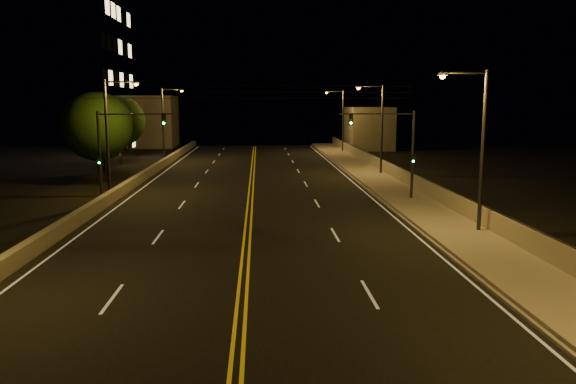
{
  "coord_description": "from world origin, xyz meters",
  "views": [
    {
      "loc": [
        0.62,
        -8.39,
        6.74
      ],
      "look_at": [
        2.0,
        18.0,
        2.5
      ],
      "focal_mm": 35.0,
      "sensor_mm": 36.0,
      "label": 1
    }
  ],
  "objects_px": {
    "traffic_signal_right": "(398,145)",
    "traffic_signal_left": "(115,146)",
    "streetlight_6": "(166,119)",
    "streetlight_1": "(477,141)",
    "tree_0": "(97,127)",
    "streetlight_2": "(379,123)",
    "tree_2": "(119,121)",
    "building_tower": "(5,28)",
    "streetlight_3": "(341,117)",
    "streetlight_5": "(111,129)",
    "tree_1": "(102,123)"
  },
  "relations": [
    {
      "from": "streetlight_3",
      "to": "tree_0",
      "type": "distance_m",
      "value": 36.7
    },
    {
      "from": "streetlight_5",
      "to": "building_tower",
      "type": "bearing_deg",
      "value": 125.34
    },
    {
      "from": "traffic_signal_left",
      "to": "tree_1",
      "type": "bearing_deg",
      "value": 107.41
    },
    {
      "from": "streetlight_6",
      "to": "building_tower",
      "type": "bearing_deg",
      "value": 179.31
    },
    {
      "from": "streetlight_6",
      "to": "streetlight_3",
      "type": "bearing_deg",
      "value": 24.38
    },
    {
      "from": "streetlight_1",
      "to": "tree_1",
      "type": "bearing_deg",
      "value": 133.25
    },
    {
      "from": "building_tower",
      "to": "tree_0",
      "type": "distance_m",
      "value": 25.35
    },
    {
      "from": "streetlight_5",
      "to": "traffic_signal_left",
      "type": "xyz_separation_m",
      "value": [
        1.09,
        -3.55,
        -0.95
      ]
    },
    {
      "from": "streetlight_6",
      "to": "tree_0",
      "type": "relative_size",
      "value": 1.1
    },
    {
      "from": "streetlight_1",
      "to": "streetlight_5",
      "type": "distance_m",
      "value": 25.24
    },
    {
      "from": "streetlight_1",
      "to": "traffic_signal_left",
      "type": "height_order",
      "value": "streetlight_1"
    },
    {
      "from": "streetlight_1",
      "to": "streetlight_3",
      "type": "relative_size",
      "value": 1.0
    },
    {
      "from": "streetlight_6",
      "to": "traffic_signal_right",
      "type": "distance_m",
      "value": 33.87
    },
    {
      "from": "streetlight_1",
      "to": "traffic_signal_right",
      "type": "relative_size",
      "value": 1.35
    },
    {
      "from": "streetlight_1",
      "to": "building_tower",
      "type": "bearing_deg",
      "value": 135.77
    },
    {
      "from": "streetlight_5",
      "to": "streetlight_6",
      "type": "xyz_separation_m",
      "value": [
        0.0,
        23.84,
        0.0
      ]
    },
    {
      "from": "streetlight_3",
      "to": "streetlight_2",
      "type": "bearing_deg",
      "value": -90.0
    },
    {
      "from": "traffic_signal_left",
      "to": "tree_2",
      "type": "relative_size",
      "value": 0.83
    },
    {
      "from": "tree_0",
      "to": "tree_2",
      "type": "relative_size",
      "value": 1.02
    },
    {
      "from": "traffic_signal_right",
      "to": "tree_1",
      "type": "bearing_deg",
      "value": 144.09
    },
    {
      "from": "streetlight_1",
      "to": "streetlight_3",
      "type": "xyz_separation_m",
      "value": [
        0.0,
        46.92,
        0.0
      ]
    },
    {
      "from": "streetlight_3",
      "to": "building_tower",
      "type": "xyz_separation_m",
      "value": [
        -38.44,
        -9.49,
        9.87
      ]
    },
    {
      "from": "tree_2",
      "to": "building_tower",
      "type": "bearing_deg",
      "value": 167.65
    },
    {
      "from": "tree_0",
      "to": "streetlight_6",
      "type": "bearing_deg",
      "value": 81.88
    },
    {
      "from": "streetlight_1",
      "to": "tree_1",
      "type": "xyz_separation_m",
      "value": [
        -25.83,
        27.46,
        -0.07
      ]
    },
    {
      "from": "traffic_signal_right",
      "to": "building_tower",
      "type": "xyz_separation_m",
      "value": [
        -36.95,
        27.59,
        10.82
      ]
    },
    {
      "from": "streetlight_6",
      "to": "traffic_signal_left",
      "type": "relative_size",
      "value": 1.35
    },
    {
      "from": "streetlight_6",
      "to": "tree_2",
      "type": "height_order",
      "value": "streetlight_6"
    },
    {
      "from": "streetlight_3",
      "to": "traffic_signal_right",
      "type": "distance_m",
      "value": 37.13
    },
    {
      "from": "streetlight_2",
      "to": "building_tower",
      "type": "xyz_separation_m",
      "value": [
        -38.44,
        14.23,
        9.87
      ]
    },
    {
      "from": "streetlight_6",
      "to": "traffic_signal_right",
      "type": "bearing_deg",
      "value": -53.99
    },
    {
      "from": "streetlight_1",
      "to": "streetlight_2",
      "type": "height_order",
      "value": "same"
    },
    {
      "from": "traffic_signal_right",
      "to": "traffic_signal_left",
      "type": "height_order",
      "value": "same"
    },
    {
      "from": "streetlight_2",
      "to": "streetlight_1",
      "type": "bearing_deg",
      "value": -90.0
    },
    {
      "from": "streetlight_6",
      "to": "tree_0",
      "type": "distance_m",
      "value": 18.27
    },
    {
      "from": "streetlight_1",
      "to": "traffic_signal_right",
      "type": "height_order",
      "value": "streetlight_1"
    },
    {
      "from": "streetlight_5",
      "to": "tree_2",
      "type": "relative_size",
      "value": 1.11
    },
    {
      "from": "streetlight_2",
      "to": "tree_2",
      "type": "height_order",
      "value": "streetlight_2"
    },
    {
      "from": "streetlight_6",
      "to": "streetlight_5",
      "type": "bearing_deg",
      "value": -90.0
    },
    {
      "from": "streetlight_6",
      "to": "building_tower",
      "type": "xyz_separation_m",
      "value": [
        -17.05,
        0.21,
        9.87
      ]
    },
    {
      "from": "tree_2",
      "to": "streetlight_5",
      "type": "bearing_deg",
      "value": -77.89
    },
    {
      "from": "streetlight_2",
      "to": "traffic_signal_left",
      "type": "distance_m",
      "value": 24.33
    },
    {
      "from": "streetlight_1",
      "to": "tree_0",
      "type": "xyz_separation_m",
      "value": [
        -23.98,
        19.14,
        -0.07
      ]
    },
    {
      "from": "streetlight_2",
      "to": "traffic_signal_right",
      "type": "height_order",
      "value": "streetlight_2"
    },
    {
      "from": "streetlight_6",
      "to": "tree_0",
      "type": "bearing_deg",
      "value": -98.12
    },
    {
      "from": "building_tower",
      "to": "tree_0",
      "type": "bearing_deg",
      "value": -51.65
    },
    {
      "from": "streetlight_2",
      "to": "streetlight_5",
      "type": "bearing_deg",
      "value": -155.36
    },
    {
      "from": "streetlight_6",
      "to": "streetlight_1",
      "type": "bearing_deg",
      "value": -60.11
    },
    {
      "from": "streetlight_6",
      "to": "tree_0",
      "type": "xyz_separation_m",
      "value": [
        -2.58,
        -18.08,
        -0.07
      ]
    },
    {
      "from": "traffic_signal_left",
      "to": "tree_2",
      "type": "distance_m",
      "value": 25.51
    }
  ]
}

